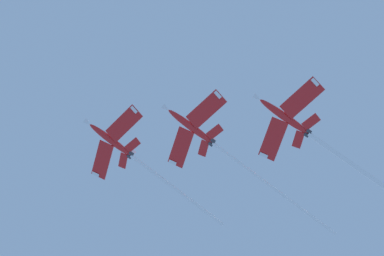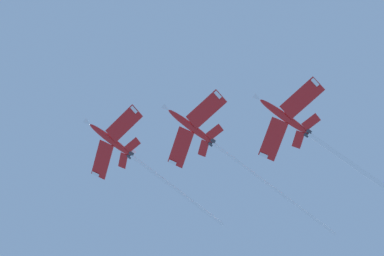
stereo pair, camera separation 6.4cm
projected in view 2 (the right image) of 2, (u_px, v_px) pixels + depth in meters
The scene contains 3 objects.
jet_lead at pixel (130, 155), 146.69m from camera, with size 36.47×20.12×15.88m.
jet_second at pixel (214, 144), 139.94m from camera, with size 42.62×20.14×17.60m.
jet_third at pixel (313, 137), 131.72m from camera, with size 37.03×20.12×15.73m.
Camera 2 is at (-24.58, -54.61, 1.84)m, focal length 61.21 mm.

